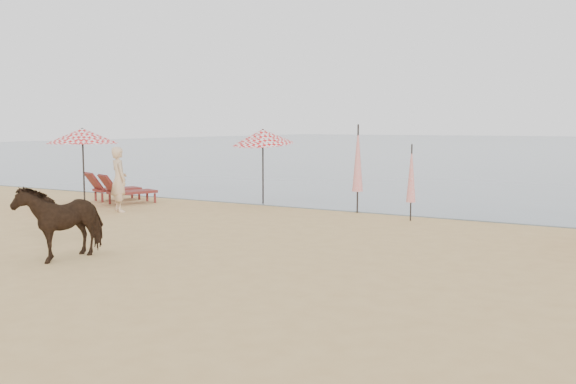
% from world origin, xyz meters
% --- Properties ---
extents(ground, '(120.00, 120.00, 0.00)m').
position_xyz_m(ground, '(0.00, 0.00, 0.00)').
color(ground, tan).
rests_on(ground, ground).
extents(lounger_cluster_left, '(2.45, 2.40, 0.69)m').
position_xyz_m(lounger_cluster_left, '(-8.58, 8.23, 0.48)').
color(lounger_cluster_left, maroon).
rests_on(lounger_cluster_left, ground).
extents(umbrella_open_left_a, '(2.23, 2.23, 2.53)m').
position_xyz_m(umbrella_open_left_a, '(-8.54, 6.74, 2.28)').
color(umbrella_open_left_a, black).
rests_on(umbrella_open_left_a, ground).
extents(umbrella_open_left_b, '(2.02, 2.06, 2.58)m').
position_xyz_m(umbrella_open_left_b, '(-4.08, 10.35, 2.23)').
color(umbrella_open_left_b, black).
rests_on(umbrella_open_left_b, ground).
extents(umbrella_closed_left, '(0.32, 0.32, 2.64)m').
position_xyz_m(umbrella_closed_left, '(-0.48, 9.94, 1.62)').
color(umbrella_closed_left, black).
rests_on(umbrella_closed_left, ground).
extents(umbrella_closed_right, '(0.26, 0.26, 2.10)m').
position_xyz_m(umbrella_closed_right, '(1.44, 9.22, 1.29)').
color(umbrella_closed_right, black).
rests_on(umbrella_closed_right, ground).
extents(cow, '(0.82, 1.76, 1.48)m').
position_xyz_m(cow, '(-2.87, 1.03, 0.74)').
color(cow, black).
rests_on(cow, ground).
extents(beachgoer_left, '(0.86, 0.75, 1.97)m').
position_xyz_m(beachgoer_left, '(-6.78, 6.50, 0.99)').
color(beachgoer_left, tan).
rests_on(beachgoer_left, ground).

